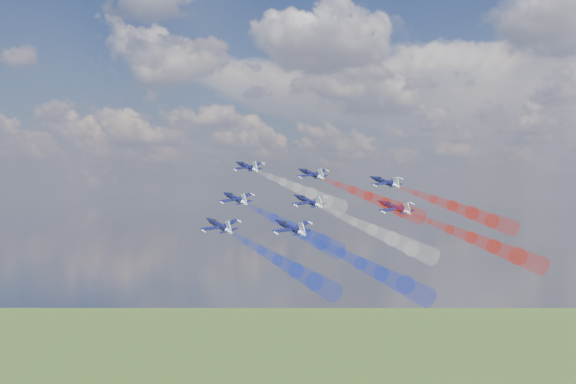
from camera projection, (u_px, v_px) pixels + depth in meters
The scene contains 16 objects.
jet_lead at pixel (247, 167), 173.22m from camera, with size 8.26×10.33×2.75m, color black, non-canonical shape.
trail_lead at pixel (296, 188), 157.48m from camera, with size 3.44×31.38×3.44m, color white, non-canonical shape.
jet_inner_left at pixel (235, 198), 157.17m from camera, with size 8.26×10.33×2.75m, color black, non-canonical shape.
trail_inner_left at pixel (289, 226), 141.43m from camera, with size 3.44×31.38×3.44m, color #1B37EA, non-canonical shape.
jet_inner_right at pixel (312, 174), 169.95m from camera, with size 8.26×10.33×2.75m, color black, non-canonical shape.
trail_inner_right at pixel (368, 196), 154.21m from camera, with size 3.44×31.38×3.44m, color red, non-canonical shape.
jet_outer_left at pixel (219, 226), 140.03m from camera, with size 8.26×10.33×2.75m, color black, non-canonical shape.
trail_outer_left at pixel (278, 260), 124.29m from camera, with size 3.44×31.38×3.44m, color #1B37EA, non-canonical shape.
jet_center_third at pixel (308, 201), 151.27m from camera, with size 8.26×10.33×2.75m, color black, non-canonical shape.
trail_center_third at pixel (372, 230), 135.53m from camera, with size 3.44×31.38×3.44m, color white, non-canonical shape.
jet_outer_right at pixel (385, 182), 163.95m from camera, with size 8.26×10.33×2.75m, color black, non-canonical shape.
trail_outer_right at pixel (452, 206), 148.22m from camera, with size 3.44×31.38×3.44m, color red, non-canonical shape.
jet_rear_left at pixel (291, 228), 136.01m from camera, with size 8.26×10.33×2.75m, color black, non-canonical shape.
trail_rear_left at pixel (361, 263), 120.27m from camera, with size 3.44×31.38×3.44m, color #1B37EA, non-canonical shape.
jet_rear_right at pixel (395, 207), 147.41m from camera, with size 8.26×10.33×2.75m, color black, non-canonical shape.
trail_rear_right at pixel (471, 238), 131.67m from camera, with size 3.44×31.38×3.44m, color red, non-canonical shape.
Camera 1 is at (84.61, -133.13, 153.09)m, focal length 44.88 mm.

